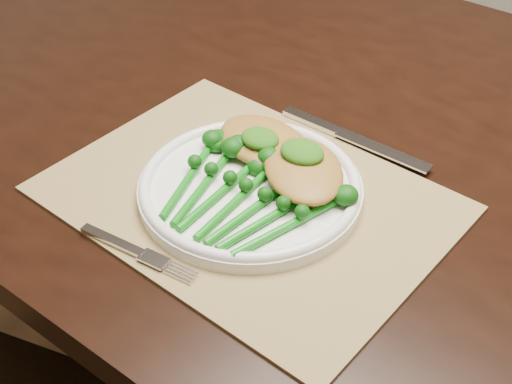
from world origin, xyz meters
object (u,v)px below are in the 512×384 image
Objects in this scene: dining_table at (353,330)px; chicken_fillet_left at (264,142)px; broccolini_bundle at (235,202)px; placemat at (248,198)px; dinner_plate at (250,187)px.

chicken_fillet_left is (-0.08, -0.13, 0.40)m from dining_table.
dining_table is 0.46m from broccolini_bundle.
placemat is 2.40× the size of broccolini_bundle.
dining_table is 0.43m from chicken_fillet_left.
chicken_fillet_left reaches higher than dining_table.
broccolini_bundle reaches higher than dinner_plate.
placemat is 0.04m from broccolini_bundle.
chicken_fillet_left is (-0.03, 0.07, 0.03)m from placemat.
dining_table is 3.71× the size of placemat.
dining_table is at bearing 66.67° from chicken_fillet_left.
dining_table is at bearing 74.07° from dinner_plate.
dinner_plate is at bearing -106.60° from dining_table.
chicken_fillet_left is at bearing 114.21° from placemat.
broccolini_bundle is (0.01, -0.04, 0.01)m from dinner_plate.
placemat is at bearing -106.26° from dining_table.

